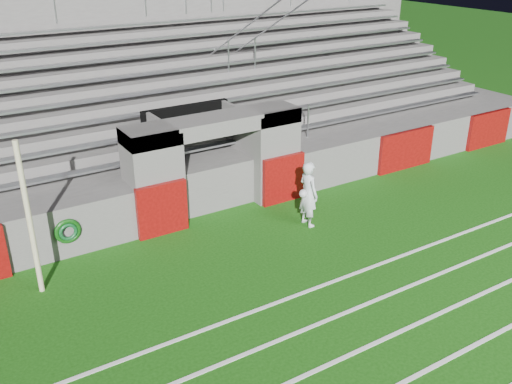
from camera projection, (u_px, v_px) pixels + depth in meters
ground at (291, 266)px, 12.83m from camera, size 90.00×90.00×0.00m
field_post at (29, 220)px, 11.27m from camera, size 0.11×0.11×3.32m
stadium_structure at (150, 116)px, 18.38m from camera, size 26.00×8.48×5.42m
goalkeeper_with_ball at (308, 194)px, 14.34m from camera, size 0.59×0.63×1.72m
hose_coil at (68, 231)px, 12.83m from camera, size 0.60×0.15×0.60m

